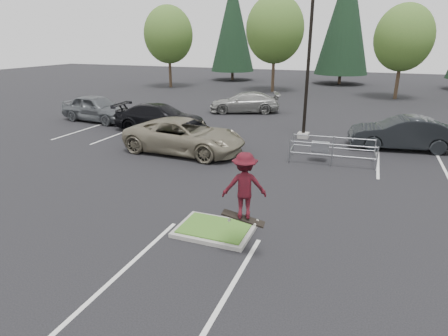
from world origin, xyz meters
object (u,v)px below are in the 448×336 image
(decid_a, at_px, (169,36))
(car_r_charc, at_px, (402,133))
(decid_c, at_px, (403,40))
(conif_b, at_px, (346,16))
(car_l_black, at_px, (160,118))
(conif_a, at_px, (233,24))
(light_pole, at_px, (309,55))
(decid_b, at_px, (275,31))
(car_l_tan, at_px, (185,136))
(cart_corral, at_px, (323,147))
(car_l_grey, at_px, (96,108))
(skateboarder, at_px, (244,186))
(car_far_silver, at_px, (246,102))

(decid_a, distance_m, car_r_charc, 30.34)
(decid_c, relative_size, conif_b, 0.58)
(car_r_charc, bearing_deg, car_l_black, -95.17)
(conif_b, bearing_deg, decid_a, -149.83)
(car_l_black, relative_size, car_r_charc, 1.11)
(conif_a, distance_m, car_l_black, 30.66)
(light_pole, xyz_separation_m, decid_a, (-18.51, 18.03, 1.02))
(conif_a, xyz_separation_m, car_l_black, (6.00, -29.41, -6.28))
(car_l_black, height_order, car_r_charc, car_r_charc)
(decid_b, bearing_deg, car_l_tan, -86.33)
(decid_a, xyz_separation_m, cart_corral, (20.08, -22.06, -4.91))
(car_l_tan, bearing_deg, conif_a, 18.57)
(decid_b, height_order, car_l_grey, decid_b)
(decid_a, distance_m, car_l_tan, 27.12)
(decid_b, xyz_separation_m, cart_corral, (8.08, -22.56, -5.37))
(cart_corral, bearing_deg, skateboarder, -99.67)
(conif_b, distance_m, car_l_black, 31.75)
(decid_b, height_order, conif_a, conif_a)
(conif_a, xyz_separation_m, cart_corral, (16.07, -32.03, -6.43))
(skateboarder, xyz_separation_m, car_r_charc, (4.34, 12.50, -1.16))
(decid_a, height_order, car_l_black, decid_a)
(light_pole, relative_size, decid_b, 1.05)
(car_r_charc, xyz_separation_m, car_far_silver, (-10.54, 6.71, -0.07))
(decid_b, distance_m, cart_corral, 24.56)
(car_l_tan, distance_m, car_l_black, 5.01)
(car_l_black, bearing_deg, decid_c, -40.79)
(car_l_black, distance_m, car_r_charc, 13.57)
(decid_c, relative_size, car_l_grey, 1.61)
(conif_a, height_order, car_l_tan, conif_a)
(car_l_black, xyz_separation_m, car_r_charc, (13.54, 0.91, 0.02))
(light_pole, bearing_deg, car_l_grey, -177.95)
(car_l_tan, distance_m, car_r_charc, 11.00)
(conif_b, distance_m, car_far_silver, 23.91)
(conif_a, height_order, car_l_black, conif_a)
(car_far_silver, bearing_deg, skateboarder, -2.88)
(light_pole, xyz_separation_m, car_l_tan, (-5.00, -5.00, -3.72))
(decid_c, xyz_separation_m, car_far_silver, (-10.99, -11.62, -4.49))
(skateboarder, bearing_deg, car_l_tan, -75.89)
(conif_a, distance_m, car_r_charc, 35.12)
(conif_b, xyz_separation_m, car_r_charc, (5.54, -29.00, -7.01))
(car_l_tan, bearing_deg, car_l_grey, 65.94)
(car_l_black, distance_m, car_l_grey, 5.58)
(decid_a, height_order, skateboarder, decid_a)
(decid_c, height_order, skateboarder, decid_c)
(decid_c, bearing_deg, car_l_black, -126.02)
(light_pole, distance_m, decid_b, 19.70)
(conif_a, bearing_deg, car_l_tan, -73.94)
(decid_b, distance_m, car_l_tan, 24.15)
(decid_a, bearing_deg, car_l_black, -62.76)
(decid_b, distance_m, skateboarder, 32.60)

